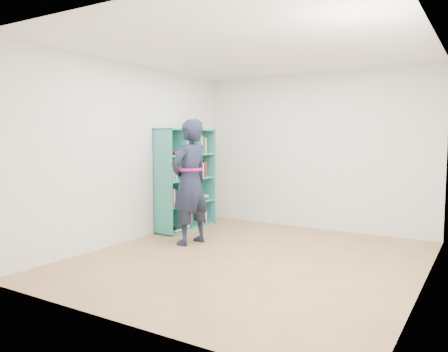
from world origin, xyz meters
The scene contains 9 objects.
floor centered at (0.00, 0.00, 0.00)m, with size 4.50×4.50×0.00m, color olive.
ceiling centered at (0.00, 0.00, 2.60)m, with size 4.50×4.50×0.00m, color white.
wall_left centered at (-2.00, 0.00, 1.30)m, with size 0.02×4.50×2.60m, color silver.
wall_right centered at (2.00, 0.00, 1.30)m, with size 0.02×4.50×2.60m, color silver.
wall_back centered at (0.00, 2.25, 1.30)m, with size 4.00×0.02×2.60m, color silver.
wall_front centered at (0.00, -2.25, 1.30)m, with size 4.00×0.02×2.60m, color silver.
bookshelf centered at (-1.84, 1.09, 0.82)m, with size 0.37×1.26×1.68m.
person centered at (-1.12, 0.26, 0.90)m, with size 0.54×0.72×1.80m.
smartphone centered at (-1.24, 0.39, 1.02)m, with size 0.01×0.10×0.13m.
Camera 1 is at (2.54, -4.78, 1.53)m, focal length 35.00 mm.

